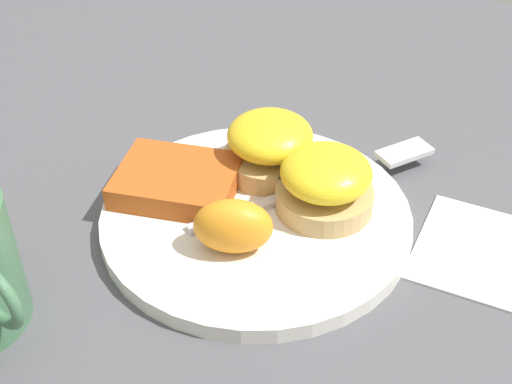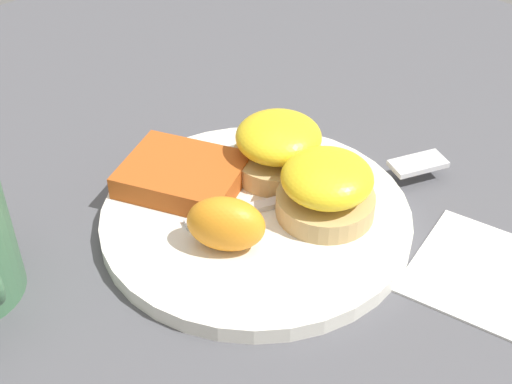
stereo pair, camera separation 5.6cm
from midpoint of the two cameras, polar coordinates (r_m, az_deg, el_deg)
ground_plane at (r=0.59m, az=-2.76°, el=-2.72°), size 1.10×1.10×0.00m
plate at (r=0.58m, az=-2.78°, el=-2.20°), size 0.25×0.25×0.01m
sandwich_benedict_left at (r=0.57m, az=2.74°, el=0.64°), size 0.08×0.08×0.05m
sandwich_benedict_right at (r=0.61m, az=-1.55°, el=3.64°), size 0.08×0.08×0.05m
hashbrown_patty at (r=0.60m, az=-9.02°, el=0.80°), size 0.12×0.11×0.02m
orange_wedge at (r=0.53m, az=-4.89°, el=-2.87°), size 0.07×0.06×0.04m
fork at (r=0.61m, az=3.40°, el=1.06°), size 0.11×0.23×0.00m
napkin at (r=0.58m, az=15.53°, el=-4.86°), size 0.13×0.13×0.00m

